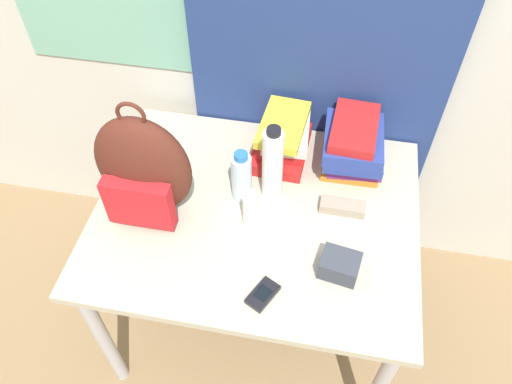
{
  "coord_description": "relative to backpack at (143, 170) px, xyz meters",
  "views": [
    {
      "loc": [
        0.19,
        -0.59,
        2.05
      ],
      "look_at": [
        0.0,
        0.43,
        0.83
      ],
      "focal_mm": 35.0,
      "sensor_mm": 36.0,
      "label": 1
    }
  ],
  "objects": [
    {
      "name": "sunscreen_bottle",
      "position": [
        0.34,
        -0.0,
        -0.12
      ],
      "size": [
        0.05,
        0.05,
        0.16
      ],
      "color": "white",
      "rests_on": "desk"
    },
    {
      "name": "book_stack_center",
      "position": [
        0.64,
        0.34,
        -0.1
      ],
      "size": [
        0.22,
        0.27,
        0.19
      ],
      "color": "orange",
      "rests_on": "desk"
    },
    {
      "name": "sports_bottle",
      "position": [
        0.38,
        0.14,
        -0.04
      ],
      "size": [
        0.07,
        0.07,
        0.3
      ],
      "color": "white",
      "rests_on": "desk"
    },
    {
      "name": "camera_pouch",
      "position": [
        0.64,
        -0.13,
        -0.15
      ],
      "size": [
        0.13,
        0.11,
        0.07
      ],
      "color": "#383D47",
      "rests_on": "desk"
    },
    {
      "name": "sunglasses_case",
      "position": [
        0.63,
        0.11,
        -0.17
      ],
      "size": [
        0.15,
        0.06,
        0.04
      ],
      "color": "gray",
      "rests_on": "desk"
    },
    {
      "name": "cell_phone",
      "position": [
        0.43,
        -0.26,
        -0.18
      ],
      "size": [
        0.1,
        0.12,
        0.02
      ],
      "color": "black",
      "rests_on": "desk"
    },
    {
      "name": "book_stack_left",
      "position": [
        0.39,
        0.34,
        -0.11
      ],
      "size": [
        0.2,
        0.28,
        0.16
      ],
      "color": "red",
      "rests_on": "desk"
    },
    {
      "name": "desk",
      "position": [
        0.35,
        0.05,
        -0.28
      ],
      "size": [
        1.08,
        0.87,
        0.73
      ],
      "color": "#B7B299",
      "rests_on": "ground_plane"
    },
    {
      "name": "curtain_blue",
      "position": [
        0.48,
        0.52,
        0.33
      ],
      "size": [
        0.92,
        0.04,
        2.5
      ],
      "color": "navy",
      "rests_on": "ground_plane"
    },
    {
      "name": "water_bottle",
      "position": [
        0.29,
        0.11,
        -0.09
      ],
      "size": [
        0.07,
        0.07,
        0.21
      ],
      "color": "silver",
      "rests_on": "desk"
    },
    {
      "name": "backpack",
      "position": [
        0.0,
        0.0,
        0.0
      ],
      "size": [
        0.31,
        0.18,
        0.45
      ],
      "color": "#512319",
      "rests_on": "desk"
    }
  ]
}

